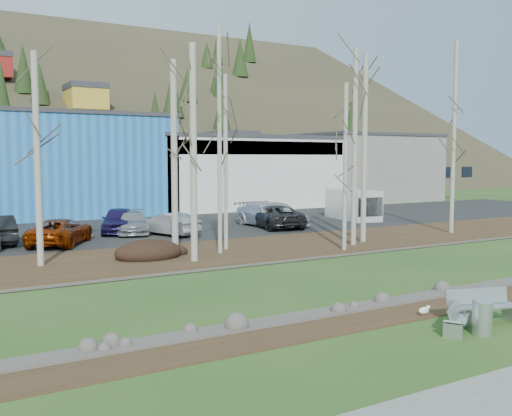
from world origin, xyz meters
TOP-DOWN VIEW (x-y plane):
  - ground at (0.00, 0.00)m, footprint 200.00×200.00m
  - dirt_strip at (0.00, 2.10)m, footprint 80.00×1.80m
  - near_bank_rocks at (0.00, 3.10)m, footprint 80.00×0.80m
  - river at (0.00, 7.20)m, footprint 80.00×8.00m
  - far_bank_rocks at (0.00, 11.30)m, footprint 80.00×0.80m
  - far_bank at (0.00, 14.50)m, footprint 80.00×7.00m
  - parking_lot at (0.00, 25.00)m, footprint 80.00×14.00m
  - building_blue at (-6.00, 39.00)m, footprint 20.40×12.24m
  - building_white at (12.00, 38.98)m, footprint 18.36×12.24m
  - building_grey at (28.00, 39.00)m, footprint 14.28×12.24m
  - hillside at (0.00, 84.00)m, footprint 160.00×72.00m
  - bench_intact at (-0.24, 0.19)m, footprint 2.03×1.12m
  - bench_damaged at (-1.51, -0.01)m, footprint 1.63×1.26m
  - litter_bin at (-1.17, -0.56)m, footprint 0.61×0.61m
  - seagull at (-1.15, 1.49)m, footprint 0.45×0.21m
  - dirt_mound at (-5.19, 14.37)m, footprint 3.13×2.21m
  - birch_0 at (-9.79, 14.79)m, footprint 0.27×0.27m
  - birch_2 at (-3.70, 14.79)m, footprint 0.31×0.31m
  - birch_3 at (-1.75, 13.93)m, footprint 0.21×0.21m
  - birch_4 at (-3.68, 12.60)m, footprint 0.30×0.30m
  - birch_5 at (-0.96, 14.86)m, footprint 0.21×0.21m
  - birch_6 at (4.03, 11.72)m, footprint 0.21×0.21m
  - birch_7 at (6.67, 13.39)m, footprint 0.29×0.29m
  - birch_8 at (5.45, 12.74)m, footprint 0.27×0.27m
  - birch_9 at (13.82, 13.60)m, footprint 0.25×0.25m
  - car_2 at (-7.83, 20.58)m, footprint 4.46×5.45m
  - car_3 at (-3.12, 23.12)m, footprint 3.03×4.87m
  - car_4 at (-3.79, 23.76)m, footprint 3.33×4.90m
  - car_5 at (-1.53, 21.16)m, footprint 2.77×4.31m
  - car_6 at (5.86, 21.28)m, footprint 3.25×5.66m
  - car_7 at (6.13, 22.16)m, footprint 2.51×5.42m
  - car_8 at (5.75, 22.16)m, footprint 2.51×5.42m
  - car_9 at (6.70, 22.16)m, footprint 2.51×5.42m
  - van_white at (13.66, 22.57)m, footprint 2.95×5.33m

SIDE VIEW (x-z plane):
  - ground at x=0.00m, z-range 0.00..0.00m
  - near_bank_rocks at x=0.00m, z-range -0.25..0.25m
  - river at x=0.00m, z-range -0.45..0.45m
  - far_bank_rocks at x=0.00m, z-range -0.23..0.23m
  - dirt_strip at x=0.00m, z-range 0.00..0.03m
  - parking_lot at x=0.00m, z-range 0.00..0.14m
  - far_bank at x=0.00m, z-range 0.00..0.15m
  - seagull at x=-1.15m, z-range 0.02..0.34m
  - bench_damaged at x=-1.51m, z-range 0.00..0.71m
  - litter_bin at x=-1.17m, z-range 0.00..0.89m
  - dirt_mound at x=-5.19m, z-range 0.15..0.76m
  - bench_intact at x=-0.24m, z-range 0.00..0.97m
  - car_3 at x=-3.12m, z-range 0.14..1.46m
  - car_5 at x=-1.53m, z-range 0.14..1.48m
  - car_2 at x=-7.83m, z-range 0.14..1.52m
  - car_6 at x=5.86m, z-range 0.14..1.63m
  - car_7 at x=6.13m, z-range 0.14..1.67m
  - car_8 at x=5.75m, z-range 0.14..1.67m
  - car_9 at x=6.70m, z-range 0.14..1.67m
  - car_4 at x=-3.79m, z-range 0.14..1.69m
  - van_white at x=13.66m, z-range 0.14..2.34m
  - building_white at x=12.00m, z-range 0.01..6.81m
  - building_grey at x=28.00m, z-range 0.01..7.31m
  - building_blue at x=-6.00m, z-range 0.01..8.31m
  - birch_6 at x=4.03m, z-range 0.15..8.34m
  - birch_5 at x=-0.96m, z-range 0.15..8.80m
  - birch_0 at x=-9.79m, z-range 0.15..9.07m
  - birch_2 at x=-3.70m, z-range 0.15..9.25m
  - birch_4 at x=-3.68m, z-range 0.15..9.63m
  - birch_7 at x=6.67m, z-range 0.15..10.26m
  - birch_8 at x=5.45m, z-range 0.15..10.30m
  - birch_3 at x=-1.75m, z-range 0.15..10.79m
  - birch_9 at x=13.82m, z-range 0.15..11.68m
  - hillside at x=0.00m, z-range 0.00..35.00m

